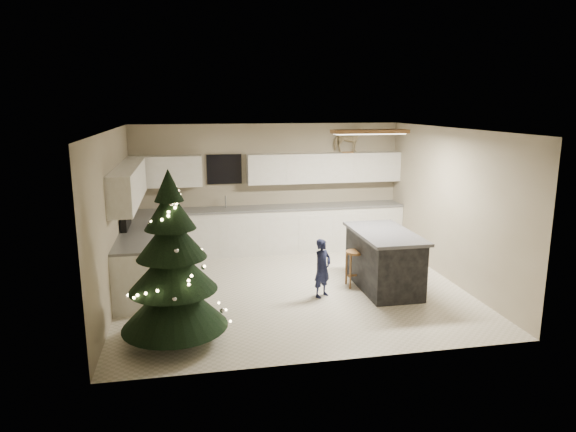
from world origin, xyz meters
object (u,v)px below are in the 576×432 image
object	(u,v)px
bar_stool	(355,260)
rocking_horse	(348,140)
island	(384,260)
toddler	(322,268)
christmas_tree	(173,273)

from	to	relation	value
bar_stool	rocking_horse	bearing A→B (deg)	76.23
island	rocking_horse	world-z (taller)	rocking_horse
island	bar_stool	xyz separation A→B (m)	(-0.44, 0.15, -0.02)
bar_stool	rocking_horse	xyz separation A→B (m)	(0.59, 2.41, 1.81)
bar_stool	rocking_horse	distance (m)	3.08
toddler	christmas_tree	bearing A→B (deg)	171.46
rocking_horse	christmas_tree	bearing A→B (deg)	148.75
toddler	bar_stool	bearing A→B (deg)	-7.10
bar_stool	christmas_tree	world-z (taller)	christmas_tree
christmas_tree	rocking_horse	distance (m)	5.42
toddler	rocking_horse	xyz separation A→B (m)	(1.25, 2.77, 1.80)
rocking_horse	island	bearing A→B (deg)	-173.01
island	rocking_horse	bearing A→B (deg)	86.59
christmas_tree	rocking_horse	world-z (taller)	rocking_horse
island	toddler	distance (m)	1.11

